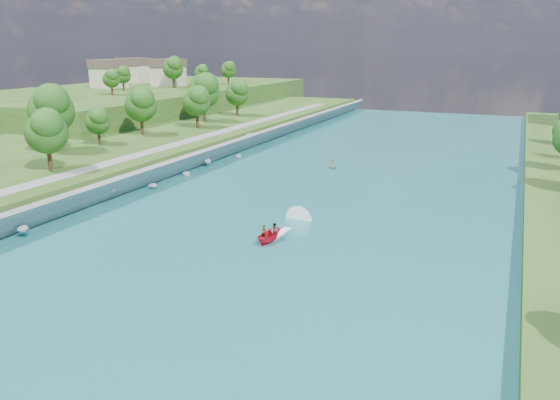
% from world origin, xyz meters
% --- Properties ---
extents(ground, '(260.00, 260.00, 0.00)m').
position_xyz_m(ground, '(0.00, 0.00, 0.00)').
color(ground, '#2D5119').
rests_on(ground, ground).
extents(river_water, '(55.00, 240.00, 0.10)m').
position_xyz_m(river_water, '(0.00, 20.00, 0.05)').
color(river_water, '#1B6268').
rests_on(river_water, ground).
extents(berm_west, '(45.00, 240.00, 3.50)m').
position_xyz_m(berm_west, '(-50.00, 20.00, 1.75)').
color(berm_west, '#2D5119').
rests_on(berm_west, ground).
extents(ridge_west, '(60.00, 120.00, 9.00)m').
position_xyz_m(ridge_west, '(-82.50, 95.00, 4.50)').
color(ridge_west, '#2D5119').
rests_on(ridge_west, ground).
extents(riprap_bank, '(4.76, 236.00, 4.33)m').
position_xyz_m(riprap_bank, '(-25.85, 18.98, 1.80)').
color(riprap_bank, slate).
rests_on(riprap_bank, ground).
extents(riverside_path, '(3.00, 200.00, 0.10)m').
position_xyz_m(riverside_path, '(-32.50, 20.00, 3.55)').
color(riverside_path, gray).
rests_on(riverside_path, berm_west).
extents(ridge_houses, '(29.50, 29.50, 8.40)m').
position_xyz_m(ridge_houses, '(-88.67, 100.00, 13.31)').
color(ridge_houses, beige).
rests_on(ridge_houses, ridge_west).
extents(trees_west, '(17.88, 150.87, 13.70)m').
position_xyz_m(trees_west, '(-43.35, 18.81, 9.18)').
color(trees_west, '#154311').
rests_on(trees_west, berm_west).
extents(trees_ridge, '(20.07, 53.26, 10.92)m').
position_xyz_m(trees_ridge, '(-70.25, 94.13, 13.62)').
color(trees_ridge, '#154311').
rests_on(trees_ridge, ridge_west).
extents(motorboat, '(3.60, 18.81, 2.13)m').
position_xyz_m(motorboat, '(1.54, 7.33, 0.75)').
color(motorboat, red).
rests_on(motorboat, river_water).
extents(raft, '(2.68, 3.17, 1.61)m').
position_xyz_m(raft, '(-4.07, 44.99, 0.46)').
color(raft, gray).
rests_on(raft, river_water).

